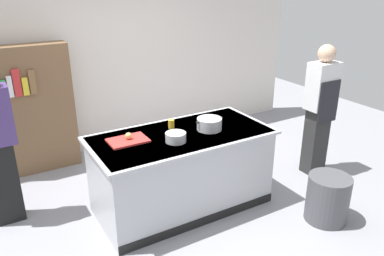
% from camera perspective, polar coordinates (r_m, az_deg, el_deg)
% --- Properties ---
extents(ground_plane, '(10.00, 10.00, 0.00)m').
position_cam_1_polar(ground_plane, '(4.57, -1.45, -11.37)').
color(ground_plane, gray).
extents(back_wall, '(6.40, 0.12, 3.00)m').
position_cam_1_polar(back_wall, '(5.83, -11.94, 11.54)').
color(back_wall, silver).
rests_on(back_wall, ground_plane).
extents(counter_island, '(1.98, 0.98, 0.90)m').
position_cam_1_polar(counter_island, '(4.33, -1.51, -6.22)').
color(counter_island, '#B7BABF').
rests_on(counter_island, ground_plane).
extents(cutting_board, '(0.40, 0.28, 0.02)m').
position_cam_1_polar(cutting_board, '(4.01, -9.51, -1.84)').
color(cutting_board, red).
rests_on(cutting_board, counter_island).
extents(onion, '(0.07, 0.07, 0.07)m').
position_cam_1_polar(onion, '(4.01, -9.42, -1.16)').
color(onion, tan).
rests_on(onion, cutting_board).
extents(stock_pot, '(0.34, 0.28, 0.13)m').
position_cam_1_polar(stock_pot, '(4.24, 2.60, 0.61)').
color(stock_pot, '#B7BABF').
rests_on(stock_pot, counter_island).
extents(mixing_bowl, '(0.22, 0.22, 0.10)m').
position_cam_1_polar(mixing_bowl, '(3.94, -2.44, -1.38)').
color(mixing_bowl, '#B7BABF').
rests_on(mixing_bowl, counter_island).
extents(juice_cup, '(0.07, 0.07, 0.10)m').
position_cam_1_polar(juice_cup, '(4.29, -3.11, 0.60)').
color(juice_cup, yellow).
rests_on(juice_cup, counter_island).
extents(trash_bin, '(0.45, 0.45, 0.52)m').
position_cam_1_polar(trash_bin, '(4.44, 19.53, -9.84)').
color(trash_bin, '#4C4C51').
rests_on(trash_bin, ground_plane).
extents(person_chef, '(0.38, 0.25, 1.72)m').
position_cam_1_polar(person_chef, '(5.19, 18.49, 2.91)').
color(person_chef, '#2A2A2A').
rests_on(person_chef, ground_plane).
extents(bookshelf, '(1.10, 0.31, 1.70)m').
position_cam_1_polar(bookshelf, '(5.43, -22.95, 2.42)').
color(bookshelf, brown).
rests_on(bookshelf, ground_plane).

